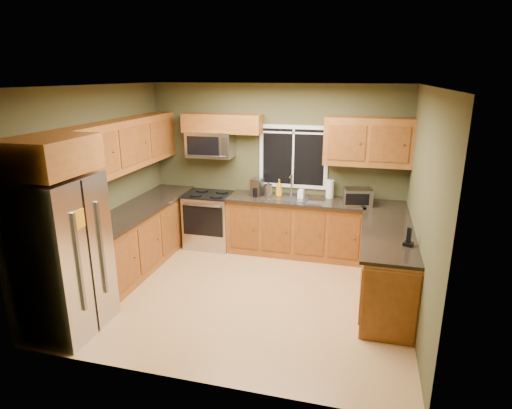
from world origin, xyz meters
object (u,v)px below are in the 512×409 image
at_px(microwave, 210,144).
at_px(paper_towel_roll, 330,189).
at_px(coffee_maker, 257,188).
at_px(soap_bottle_b, 301,192).
at_px(toaster_oven, 358,197).
at_px(refrigerator, 62,256).
at_px(soap_bottle_a, 279,188).
at_px(cordless_phone, 409,240).
at_px(range, 210,220).
at_px(kettle, 268,190).

bearing_deg(microwave, paper_towel_roll, 2.16).
height_order(coffee_maker, soap_bottle_b, coffee_maker).
distance_m(toaster_oven, coffee_maker, 1.60).
relative_size(refrigerator, microwave, 2.37).
xyz_separation_m(refrigerator, coffee_maker, (1.50, 2.80, 0.17)).
bearing_deg(paper_towel_roll, soap_bottle_a, -171.36).
bearing_deg(cordless_phone, soap_bottle_b, 132.25).
bearing_deg(refrigerator, soap_bottle_a, 56.96).
relative_size(coffee_maker, soap_bottle_a, 1.01).
relative_size(microwave, soap_bottle_a, 2.73).
height_order(microwave, soap_bottle_b, microwave).
bearing_deg(refrigerator, soap_bottle_b, 51.96).
relative_size(microwave, cordless_phone, 3.46).
relative_size(refrigerator, soap_bottle_a, 6.48).
distance_m(range, soap_bottle_a, 1.32).
distance_m(refrigerator, soap_bottle_a, 3.41).
bearing_deg(refrigerator, microwave, 76.66).
height_order(refrigerator, cordless_phone, refrigerator).
bearing_deg(refrigerator, paper_towel_roll, 48.26).
distance_m(microwave, kettle, 1.21).
relative_size(kettle, soap_bottle_b, 1.21).
xyz_separation_m(soap_bottle_a, cordless_phone, (1.86, -1.67, -0.07)).
xyz_separation_m(range, cordless_phone, (3.03, -1.58, 0.54)).
distance_m(range, coffee_maker, 1.01).
xyz_separation_m(refrigerator, paper_towel_roll, (2.66, 2.98, 0.18)).
height_order(refrigerator, microwave, microwave).
bearing_deg(microwave, cordless_phone, -29.60).
xyz_separation_m(toaster_oven, paper_towel_roll, (-0.44, 0.29, 0.02)).
bearing_deg(microwave, toaster_oven, -5.15).
xyz_separation_m(refrigerator, soap_bottle_a, (1.86, 2.86, 0.18)).
relative_size(microwave, kettle, 3.19).
bearing_deg(soap_bottle_a, cordless_phone, -41.98).
relative_size(refrigerator, cordless_phone, 8.19).
bearing_deg(coffee_maker, toaster_oven, -4.15).
relative_size(range, paper_towel_roll, 2.94).
height_order(range, microwave, microwave).
xyz_separation_m(range, coffee_maker, (0.81, 0.03, 0.60)).
relative_size(range, soap_bottle_a, 3.37).
bearing_deg(toaster_oven, coffee_maker, 175.85).
distance_m(microwave, soap_bottle_a, 1.34).
bearing_deg(cordless_phone, paper_towel_roll, 120.56).
bearing_deg(toaster_oven, refrigerator, -139.06).
bearing_deg(paper_towel_roll, soap_bottle_b, -161.85).
bearing_deg(kettle, paper_towel_roll, 9.44).
height_order(kettle, soap_bottle_b, kettle).
relative_size(refrigerator, kettle, 7.57).
bearing_deg(soap_bottle_b, kettle, -178.16).
bearing_deg(paper_towel_roll, cordless_phone, -59.44).
distance_m(microwave, coffee_maker, 1.05).
bearing_deg(paper_towel_roll, microwave, -177.84).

